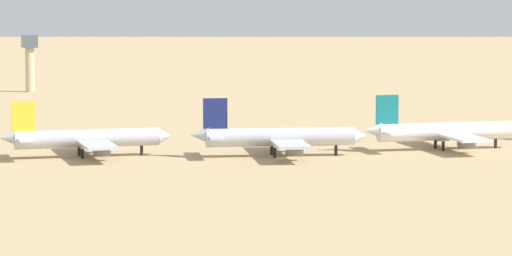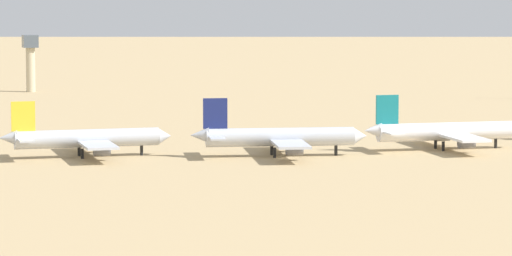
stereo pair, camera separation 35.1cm
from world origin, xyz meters
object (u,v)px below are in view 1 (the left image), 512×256
parked_jet_navy_4 (278,137)px  control_tower (30,58)px  parked_jet_teal_5 (444,131)px  parked_jet_yellow_3 (86,139)px

parked_jet_navy_4 → control_tower: 204.61m
parked_jet_navy_4 → parked_jet_teal_5: bearing=11.4°
parked_jet_yellow_3 → control_tower: (15.76, 191.67, 7.90)m
parked_jet_navy_4 → control_tower: bearing=107.5°
parked_jet_navy_4 → control_tower: control_tower is taller
parked_jet_navy_4 → parked_jet_teal_5: size_ratio=1.01×
control_tower → parked_jet_navy_4: bearing=-82.9°
parked_jet_teal_5 → control_tower: (-65.84, 202.19, 7.81)m
control_tower → parked_jet_yellow_3: bearing=-94.7°
parked_jet_teal_5 → control_tower: 212.79m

